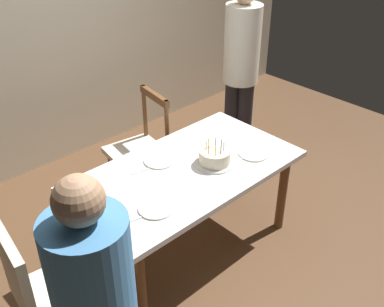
{
  "coord_description": "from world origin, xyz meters",
  "views": [
    {
      "loc": [
        -1.77,
        -1.93,
        2.48
      ],
      "look_at": [
        0.05,
        0.0,
        0.82
      ],
      "focal_mm": 42.74,
      "sensor_mm": 36.0,
      "label": 1
    }
  ],
  "objects_px": {
    "chair_spindle_back": "(139,151)",
    "chair_upholstered": "(43,290)",
    "plate_near_celebrant": "(156,208)",
    "plate_far_side": "(159,161)",
    "plate_near_guest": "(254,154)",
    "person_guest": "(241,66)",
    "dining_table": "(187,179)",
    "birthday_cake": "(215,157)"
  },
  "relations": [
    {
      "from": "chair_spindle_back",
      "to": "chair_upholstered",
      "type": "height_order",
      "value": "same"
    },
    {
      "from": "plate_near_celebrant",
      "to": "plate_far_side",
      "type": "height_order",
      "value": "same"
    },
    {
      "from": "plate_near_guest",
      "to": "person_guest",
      "type": "height_order",
      "value": "person_guest"
    },
    {
      "from": "plate_far_side",
      "to": "dining_table",
      "type": "bearing_deg",
      "value": -68.1
    },
    {
      "from": "dining_table",
      "to": "person_guest",
      "type": "relative_size",
      "value": 0.93
    },
    {
      "from": "plate_near_guest",
      "to": "person_guest",
      "type": "bearing_deg",
      "value": 46.93
    },
    {
      "from": "plate_near_guest",
      "to": "dining_table",
      "type": "bearing_deg",
      "value": 157.48
    },
    {
      "from": "plate_far_side",
      "to": "plate_near_guest",
      "type": "distance_m",
      "value": 0.68
    },
    {
      "from": "dining_table",
      "to": "birthday_cake",
      "type": "height_order",
      "value": "birthday_cake"
    },
    {
      "from": "birthday_cake",
      "to": "chair_upholstered",
      "type": "distance_m",
      "value": 1.39
    },
    {
      "from": "plate_near_celebrant",
      "to": "chair_spindle_back",
      "type": "height_order",
      "value": "chair_spindle_back"
    },
    {
      "from": "plate_near_celebrant",
      "to": "person_guest",
      "type": "bearing_deg",
      "value": 25.66
    },
    {
      "from": "chair_upholstered",
      "to": "dining_table",
      "type": "bearing_deg",
      "value": 6.11
    },
    {
      "from": "dining_table",
      "to": "chair_spindle_back",
      "type": "height_order",
      "value": "chair_spindle_back"
    },
    {
      "from": "person_guest",
      "to": "plate_far_side",
      "type": "bearing_deg",
      "value": -162.85
    },
    {
      "from": "person_guest",
      "to": "plate_near_celebrant",
      "type": "bearing_deg",
      "value": -154.34
    },
    {
      "from": "plate_near_guest",
      "to": "chair_upholstered",
      "type": "xyz_separation_m",
      "value": [
        -1.66,
        0.07,
        -0.19
      ]
    },
    {
      "from": "dining_table",
      "to": "person_guest",
      "type": "height_order",
      "value": "person_guest"
    },
    {
      "from": "person_guest",
      "to": "plate_near_guest",
      "type": "bearing_deg",
      "value": -133.07
    },
    {
      "from": "birthday_cake",
      "to": "person_guest",
      "type": "bearing_deg",
      "value": 33.52
    },
    {
      "from": "plate_near_celebrant",
      "to": "person_guest",
      "type": "distance_m",
      "value": 1.86
    },
    {
      "from": "chair_spindle_back",
      "to": "person_guest",
      "type": "distance_m",
      "value": 1.2
    },
    {
      "from": "plate_far_side",
      "to": "person_guest",
      "type": "xyz_separation_m",
      "value": [
        1.3,
        0.4,
        0.25
      ]
    },
    {
      "from": "chair_upholstered",
      "to": "chair_spindle_back",
      "type": "bearing_deg",
      "value": 33.38
    },
    {
      "from": "plate_near_celebrant",
      "to": "plate_far_side",
      "type": "relative_size",
      "value": 1.0
    },
    {
      "from": "chair_upholstered",
      "to": "person_guest",
      "type": "xyz_separation_m",
      "value": [
        2.41,
        0.73,
        0.44
      ]
    },
    {
      "from": "plate_far_side",
      "to": "plate_near_guest",
      "type": "height_order",
      "value": "same"
    },
    {
      "from": "birthday_cake",
      "to": "person_guest",
      "type": "height_order",
      "value": "person_guest"
    },
    {
      "from": "birthday_cake",
      "to": "person_guest",
      "type": "distance_m",
      "value": 1.27
    },
    {
      "from": "dining_table",
      "to": "chair_upholstered",
      "type": "distance_m",
      "value": 1.2
    },
    {
      "from": "plate_near_guest",
      "to": "plate_far_side",
      "type": "bearing_deg",
      "value": 144.59
    },
    {
      "from": "plate_near_guest",
      "to": "chair_spindle_back",
      "type": "relative_size",
      "value": 0.23
    },
    {
      "from": "dining_table",
      "to": "birthday_cake",
      "type": "xyz_separation_m",
      "value": [
        0.18,
        -0.09,
        0.14
      ]
    },
    {
      "from": "dining_table",
      "to": "plate_far_side",
      "type": "relative_size",
      "value": 7.24
    },
    {
      "from": "plate_near_guest",
      "to": "plate_near_celebrant",
      "type": "bearing_deg",
      "value": 180.0
    },
    {
      "from": "dining_table",
      "to": "person_guest",
      "type": "xyz_separation_m",
      "value": [
        1.22,
        0.6,
        0.34
      ]
    },
    {
      "from": "plate_far_side",
      "to": "chair_spindle_back",
      "type": "relative_size",
      "value": 0.23
    },
    {
      "from": "birthday_cake",
      "to": "plate_far_side",
      "type": "height_order",
      "value": "birthday_cake"
    },
    {
      "from": "birthday_cake",
      "to": "plate_near_celebrant",
      "type": "bearing_deg",
      "value": -170.06
    },
    {
      "from": "plate_far_side",
      "to": "chair_upholstered",
      "type": "bearing_deg",
      "value": -163.62
    },
    {
      "from": "plate_near_celebrant",
      "to": "person_guest",
      "type": "xyz_separation_m",
      "value": [
        1.66,
        0.8,
        0.25
      ]
    },
    {
      "from": "plate_near_celebrant",
      "to": "chair_spindle_back",
      "type": "relative_size",
      "value": 0.23
    }
  ]
}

